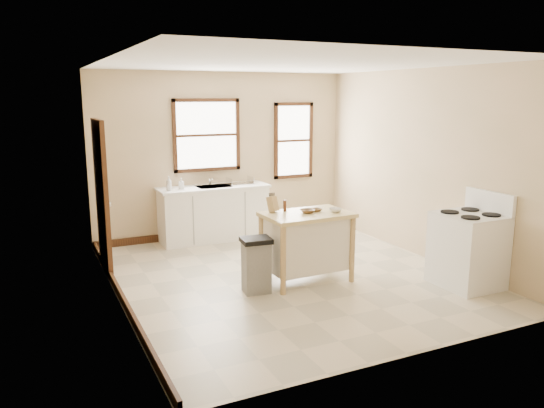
{
  "coord_description": "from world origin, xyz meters",
  "views": [
    {
      "loc": [
        -3.15,
        -6.1,
        2.41
      ],
      "look_at": [
        -0.07,
        0.4,
        0.93
      ],
      "focal_mm": 35.0,
      "sensor_mm": 36.0,
      "label": 1
    }
  ],
  "objects_px": {
    "kitchen_island": "(307,247)",
    "bowl_b": "(316,210)",
    "bowl_c": "(335,210)",
    "pepper_grinder": "(285,206)",
    "soap_bottle_b": "(181,184)",
    "trash_bin": "(256,265)",
    "dish_rack": "(240,181)",
    "gas_stove": "(468,240)",
    "bowl_a": "(307,211)",
    "knife_block": "(273,205)",
    "soap_bottle_a": "(169,183)"
  },
  "relations": [
    {
      "from": "kitchen_island",
      "to": "bowl_b",
      "type": "distance_m",
      "value": 0.51
    },
    {
      "from": "bowl_b",
      "to": "bowl_c",
      "type": "distance_m",
      "value": 0.25
    },
    {
      "from": "pepper_grinder",
      "to": "bowl_c",
      "type": "height_order",
      "value": "pepper_grinder"
    },
    {
      "from": "bowl_c",
      "to": "kitchen_island",
      "type": "bearing_deg",
      "value": 161.45
    },
    {
      "from": "soap_bottle_b",
      "to": "trash_bin",
      "type": "xyz_separation_m",
      "value": [
        0.21,
        -2.53,
        -0.66
      ]
    },
    {
      "from": "dish_rack",
      "to": "pepper_grinder",
      "type": "bearing_deg",
      "value": -115.13
    },
    {
      "from": "soap_bottle_b",
      "to": "bowl_b",
      "type": "xyz_separation_m",
      "value": [
        1.14,
        -2.39,
        -0.07
      ]
    },
    {
      "from": "dish_rack",
      "to": "gas_stove",
      "type": "distance_m",
      "value": 3.92
    },
    {
      "from": "pepper_grinder",
      "to": "gas_stove",
      "type": "distance_m",
      "value": 2.38
    },
    {
      "from": "bowl_c",
      "to": "gas_stove",
      "type": "distance_m",
      "value": 1.72
    },
    {
      "from": "bowl_b",
      "to": "trash_bin",
      "type": "height_order",
      "value": "bowl_b"
    },
    {
      "from": "pepper_grinder",
      "to": "bowl_a",
      "type": "bearing_deg",
      "value": -43.32
    },
    {
      "from": "bowl_c",
      "to": "gas_stove",
      "type": "xyz_separation_m",
      "value": [
        1.42,
        -0.92,
        -0.34
      ]
    },
    {
      "from": "knife_block",
      "to": "gas_stove",
      "type": "relative_size",
      "value": 0.17
    },
    {
      "from": "bowl_c",
      "to": "soap_bottle_b",
      "type": "bearing_deg",
      "value": 117.51
    },
    {
      "from": "bowl_a",
      "to": "trash_bin",
      "type": "xyz_separation_m",
      "value": [
        -0.77,
        -0.1,
        -0.59
      ]
    },
    {
      "from": "dish_rack",
      "to": "bowl_b",
      "type": "height_order",
      "value": "dish_rack"
    },
    {
      "from": "soap_bottle_b",
      "to": "bowl_a",
      "type": "bearing_deg",
      "value": -58.11
    },
    {
      "from": "gas_stove",
      "to": "bowl_a",
      "type": "bearing_deg",
      "value": 149.42
    },
    {
      "from": "soap_bottle_b",
      "to": "bowl_b",
      "type": "bearing_deg",
      "value": -54.62
    },
    {
      "from": "knife_block",
      "to": "bowl_c",
      "type": "relative_size",
      "value": 1.22
    },
    {
      "from": "bowl_b",
      "to": "gas_stove",
      "type": "bearing_deg",
      "value": -33.97
    },
    {
      "from": "bowl_b",
      "to": "soap_bottle_a",
      "type": "bearing_deg",
      "value": 120.26
    },
    {
      "from": "soap_bottle_b",
      "to": "gas_stove",
      "type": "bearing_deg",
      "value": -41.79
    },
    {
      "from": "bowl_a",
      "to": "bowl_c",
      "type": "distance_m",
      "value": 0.37
    },
    {
      "from": "kitchen_island",
      "to": "pepper_grinder",
      "type": "distance_m",
      "value": 0.61
    },
    {
      "from": "soap_bottle_a",
      "to": "trash_bin",
      "type": "distance_m",
      "value": 2.6
    },
    {
      "from": "dish_rack",
      "to": "bowl_b",
      "type": "bearing_deg",
      "value": -105.68
    },
    {
      "from": "kitchen_island",
      "to": "bowl_b",
      "type": "bearing_deg",
      "value": 12.82
    },
    {
      "from": "soap_bottle_a",
      "to": "gas_stove",
      "type": "bearing_deg",
      "value": -36.57
    },
    {
      "from": "dish_rack",
      "to": "kitchen_island",
      "type": "distance_m",
      "value": 2.52
    },
    {
      "from": "kitchen_island",
      "to": "bowl_c",
      "type": "bearing_deg",
      "value": -20.03
    },
    {
      "from": "soap_bottle_a",
      "to": "knife_block",
      "type": "relative_size",
      "value": 1.15
    },
    {
      "from": "soap_bottle_b",
      "to": "kitchen_island",
      "type": "height_order",
      "value": "soap_bottle_b"
    },
    {
      "from": "soap_bottle_a",
      "to": "kitchen_island",
      "type": "bearing_deg",
      "value": -50.84
    },
    {
      "from": "bowl_c",
      "to": "pepper_grinder",
      "type": "bearing_deg",
      "value": 149.81
    },
    {
      "from": "trash_bin",
      "to": "bowl_a",
      "type": "bearing_deg",
      "value": 14.33
    },
    {
      "from": "soap_bottle_a",
      "to": "dish_rack",
      "type": "xyz_separation_m",
      "value": [
        1.26,
        0.09,
        -0.06
      ]
    },
    {
      "from": "kitchen_island",
      "to": "gas_stove",
      "type": "height_order",
      "value": "gas_stove"
    },
    {
      "from": "bowl_b",
      "to": "bowl_c",
      "type": "bearing_deg",
      "value": -40.43
    },
    {
      "from": "bowl_a",
      "to": "bowl_b",
      "type": "height_order",
      "value": "bowl_a"
    },
    {
      "from": "bowl_a",
      "to": "knife_block",
      "type": "bearing_deg",
      "value": 149.07
    },
    {
      "from": "soap_bottle_a",
      "to": "kitchen_island",
      "type": "height_order",
      "value": "soap_bottle_a"
    },
    {
      "from": "gas_stove",
      "to": "soap_bottle_a",
      "type": "bearing_deg",
      "value": 130.99
    },
    {
      "from": "soap_bottle_b",
      "to": "bowl_c",
      "type": "relative_size",
      "value": 1.08
    },
    {
      "from": "soap_bottle_b",
      "to": "bowl_b",
      "type": "height_order",
      "value": "soap_bottle_b"
    },
    {
      "from": "knife_block",
      "to": "pepper_grinder",
      "type": "relative_size",
      "value": 1.33
    },
    {
      "from": "soap_bottle_a",
      "to": "soap_bottle_b",
      "type": "distance_m",
      "value": 0.23
    },
    {
      "from": "soap_bottle_a",
      "to": "bowl_c",
      "type": "xyz_separation_m",
      "value": [
        1.55,
        -2.49,
        -0.09
      ]
    },
    {
      "from": "dish_rack",
      "to": "bowl_c",
      "type": "distance_m",
      "value": 2.6
    }
  ]
}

